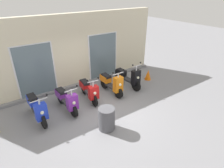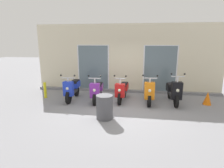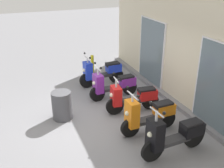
# 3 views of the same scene
# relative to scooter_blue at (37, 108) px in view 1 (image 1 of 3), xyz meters

# --- Properties ---
(ground_plane) EXTENTS (40.00, 40.00, 0.00)m
(ground_plane) POSITION_rel_scooter_blue_xyz_m (2.14, -0.78, -0.49)
(ground_plane) COLOR gray
(storefront_facade) EXTENTS (8.97, 0.50, 3.28)m
(storefront_facade) POSITION_rel_scooter_blue_xyz_m (2.14, 1.80, 1.09)
(storefront_facade) COLOR beige
(storefront_facade) RESTS_ON ground_plane
(scooter_blue) EXTENTS (0.62, 1.63, 1.19)m
(scooter_blue) POSITION_rel_scooter_blue_xyz_m (0.00, 0.00, 0.00)
(scooter_blue) COLOR black
(scooter_blue) RESTS_ON ground_plane
(scooter_purple) EXTENTS (0.54, 1.62, 1.21)m
(scooter_purple) POSITION_rel_scooter_blue_xyz_m (1.08, 0.01, -0.04)
(scooter_purple) COLOR black
(scooter_purple) RESTS_ON ground_plane
(scooter_red) EXTENTS (0.52, 1.60, 1.19)m
(scooter_red) POSITION_rel_scooter_blue_xyz_m (2.13, 0.19, -0.03)
(scooter_red) COLOR black
(scooter_red) RESTS_ON ground_plane
(scooter_orange) EXTENTS (0.61, 1.54, 1.25)m
(scooter_orange) POSITION_rel_scooter_blue_xyz_m (3.21, 0.08, -0.00)
(scooter_orange) COLOR black
(scooter_orange) RESTS_ON ground_plane
(scooter_black) EXTENTS (0.54, 1.68, 1.33)m
(scooter_black) POSITION_rel_scooter_blue_xyz_m (4.19, 0.17, 0.01)
(scooter_black) COLOR black
(scooter_black) RESTS_ON ground_plane
(traffic_cone) EXTENTS (0.32, 0.32, 0.52)m
(traffic_cone) POSITION_rel_scooter_blue_xyz_m (5.53, 0.20, -0.23)
(traffic_cone) COLOR orange
(traffic_cone) RESTS_ON ground_plane
(trash_bin) EXTENTS (0.54, 0.54, 0.79)m
(trash_bin) POSITION_rel_scooter_blue_xyz_m (1.73, -1.77, -0.10)
(trash_bin) COLOR #4C4C51
(trash_bin) RESTS_ON ground_plane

